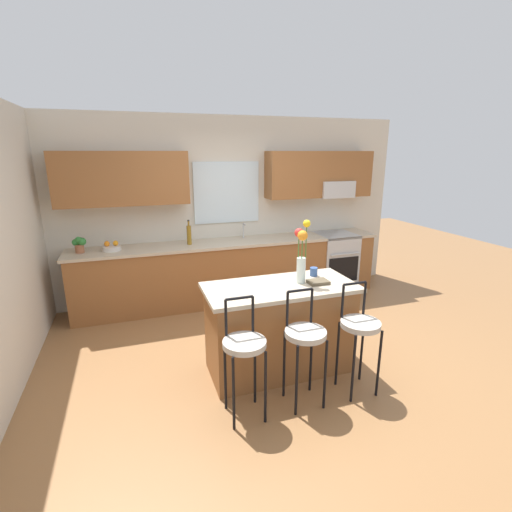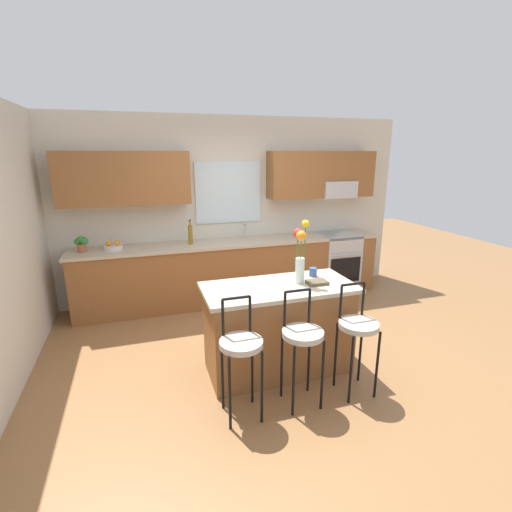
# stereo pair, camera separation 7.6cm
# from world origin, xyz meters

# --- Properties ---
(ground_plane) EXTENTS (14.00, 14.00, 0.00)m
(ground_plane) POSITION_xyz_m (0.00, 0.00, 0.00)
(ground_plane) COLOR olive
(back_wall_assembly) EXTENTS (5.60, 0.50, 2.70)m
(back_wall_assembly) POSITION_xyz_m (0.03, 1.99, 1.51)
(back_wall_assembly) COLOR beige
(back_wall_assembly) RESTS_ON ground
(counter_run) EXTENTS (4.56, 0.64, 0.92)m
(counter_run) POSITION_xyz_m (0.00, 1.70, 0.47)
(counter_run) COLOR brown
(counter_run) RESTS_ON ground
(sink_faucet) EXTENTS (0.02, 0.13, 0.23)m
(sink_faucet) POSITION_xyz_m (0.21, 1.84, 1.06)
(sink_faucet) COLOR #B7BABC
(sink_faucet) RESTS_ON counter_run
(oven_range) EXTENTS (0.60, 0.64, 0.92)m
(oven_range) POSITION_xyz_m (1.71, 1.68, 0.46)
(oven_range) COLOR #B7BABC
(oven_range) RESTS_ON ground
(kitchen_island) EXTENTS (1.50, 0.71, 0.92)m
(kitchen_island) POSITION_xyz_m (-0.05, -0.28, 0.46)
(kitchen_island) COLOR brown
(kitchen_island) RESTS_ON ground
(bar_stool_near) EXTENTS (0.36, 0.36, 1.04)m
(bar_stool_near) POSITION_xyz_m (-0.60, -0.85, 0.64)
(bar_stool_near) COLOR black
(bar_stool_near) RESTS_ON ground
(bar_stool_middle) EXTENTS (0.36, 0.36, 1.04)m
(bar_stool_middle) POSITION_xyz_m (-0.05, -0.85, 0.64)
(bar_stool_middle) COLOR black
(bar_stool_middle) RESTS_ON ground
(bar_stool_far) EXTENTS (0.36, 0.36, 1.04)m
(bar_stool_far) POSITION_xyz_m (0.50, -0.85, 0.64)
(bar_stool_far) COLOR black
(bar_stool_far) RESTS_ON ground
(flower_vase) EXTENTS (0.15, 0.15, 0.64)m
(flower_vase) POSITION_xyz_m (0.17, -0.27, 1.24)
(flower_vase) COLOR silver
(flower_vase) RESTS_ON kitchen_island
(mug_ceramic) EXTENTS (0.08, 0.08, 0.09)m
(mug_ceramic) POSITION_xyz_m (0.40, -0.11, 0.97)
(mug_ceramic) COLOR #33518C
(mug_ceramic) RESTS_ON kitchen_island
(cookbook) EXTENTS (0.20, 0.15, 0.03)m
(cookbook) POSITION_xyz_m (0.33, -0.34, 0.94)
(cookbook) COLOR brown
(cookbook) RESTS_ON kitchen_island
(fruit_bowl_oranges) EXTENTS (0.24, 0.24, 0.13)m
(fruit_bowl_oranges) POSITION_xyz_m (-1.67, 1.70, 0.96)
(fruit_bowl_oranges) COLOR silver
(fruit_bowl_oranges) RESTS_ON counter_run
(bottle_olive_oil) EXTENTS (0.06, 0.06, 0.35)m
(bottle_olive_oil) POSITION_xyz_m (-0.63, 1.70, 1.06)
(bottle_olive_oil) COLOR olive
(bottle_olive_oil) RESTS_ON counter_run
(potted_plant_small) EXTENTS (0.18, 0.12, 0.21)m
(potted_plant_small) POSITION_xyz_m (-2.05, 1.70, 1.04)
(potted_plant_small) COLOR #9E5B3D
(potted_plant_small) RESTS_ON counter_run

